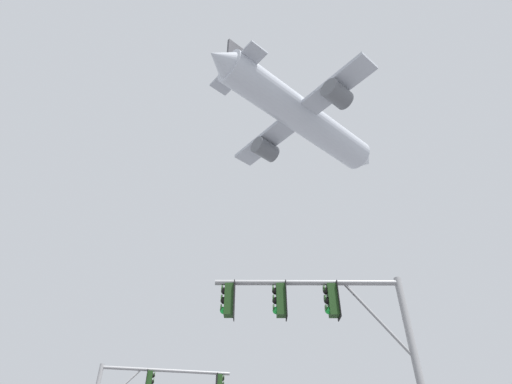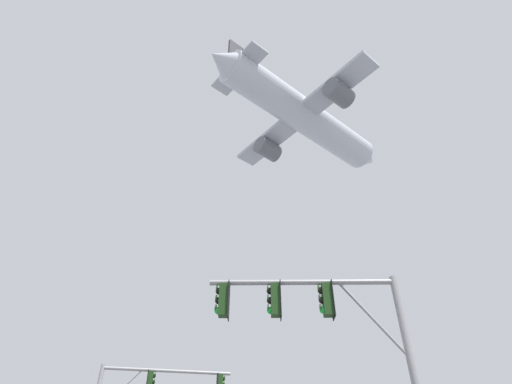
% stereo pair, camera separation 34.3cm
% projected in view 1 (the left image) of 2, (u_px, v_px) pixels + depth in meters
% --- Properties ---
extents(signal_pole_near, '(5.37, 0.61, 6.34)m').
position_uv_depth(signal_pole_near, '(332.00, 329.00, 10.63)').
color(signal_pole_near, gray).
rests_on(signal_pole_near, ground).
extents(airplane, '(23.55, 19.35, 7.41)m').
position_uv_depth(airplane, '(301.00, 117.00, 47.78)').
color(airplane, '#B7BCC6').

